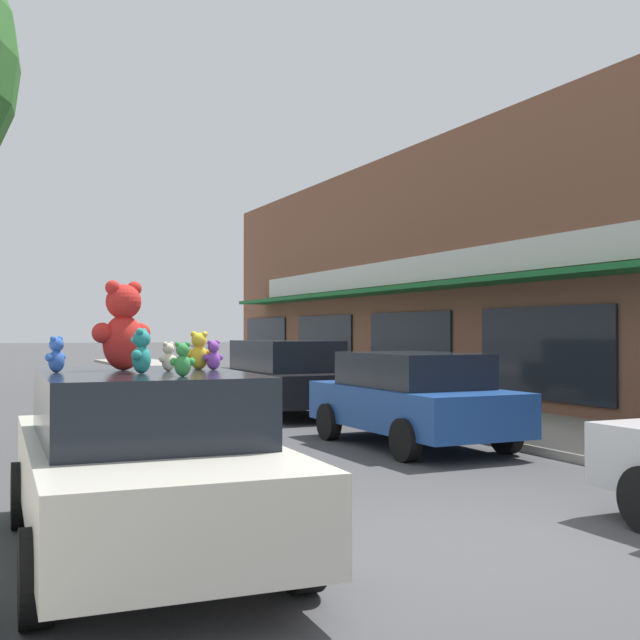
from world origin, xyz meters
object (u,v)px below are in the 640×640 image
teddy_bear_teal (141,352)px  teddy_bear_white (198,353)px  teddy_bear_cream (168,357)px  plush_art_car (142,459)px  teddy_bear_yellow (199,351)px  parked_car_far_center (412,397)px  teddy_bear_green (183,360)px  teddy_bear_giant (123,327)px  teddy_bear_blue (56,355)px  teddy_bear_purple (213,355)px  parked_car_far_right (286,376)px

teddy_bear_teal → teddy_bear_white: bearing=169.3°
teddy_bear_cream → teddy_bear_teal: bearing=14.5°
plush_art_car → teddy_bear_white: bearing=45.9°
teddy_bear_yellow → parked_car_far_center: bearing=-112.6°
plush_art_car → teddy_bear_green: 1.16m
teddy_bear_white → teddy_bear_teal: (-0.71, -0.83, 0.04)m
teddy_bear_giant → teddy_bear_blue: bearing=-7.0°
teddy_bear_yellow → teddy_bear_teal: size_ratio=0.93×
teddy_bear_white → teddy_bear_green: bearing=1.7°
teddy_bear_blue → teddy_bear_white: size_ratio=1.06×
teddy_bear_cream → teddy_bear_purple: bearing=159.3°
teddy_bear_yellow → teddy_bear_white: size_ratio=1.20×
teddy_bear_giant → teddy_bear_cream: 0.52m
parked_car_far_center → teddy_bear_blue: bearing=-144.5°
teddy_bear_green → teddy_bear_cream: bearing=-84.8°
teddy_bear_purple → plush_art_car: bearing=4.5°
teddy_bear_cream → teddy_bear_green: 0.84m
teddy_bear_cream → parked_car_far_right: teddy_bear_cream is taller
teddy_bear_giant → parked_car_far_right: (5.43, 9.53, -1.03)m
teddy_bear_green → teddy_bear_giant: bearing=-67.2°
teddy_bear_yellow → teddy_bear_cream: bearing=55.3°
teddy_bear_teal → teddy_bear_green: 0.58m
teddy_bear_giant → teddy_bear_blue: 0.64m
teddy_bear_teal → parked_car_far_right: teddy_bear_teal is taller
teddy_bear_blue → teddy_bear_green: size_ratio=1.15×
plush_art_car → teddy_bear_teal: (-0.06, -0.22, 0.90)m
teddy_bear_giant → parked_car_far_right: size_ratio=0.18×
teddy_bear_yellow → teddy_bear_purple: (0.10, -0.12, -0.04)m
teddy_bear_blue → plush_art_car: bearing=117.2°
teddy_bear_green → parked_car_far_right: bearing=-104.2°
teddy_bear_white → parked_car_far_center: 6.16m
teddy_bear_cream → teddy_bear_purple: (0.42, 0.07, 0.01)m
teddy_bear_giant → parked_car_far_right: teddy_bear_giant is taller
teddy_bear_green → parked_car_far_right: 11.91m
parked_car_far_right → teddy_bear_purple: bearing=-115.6°
teddy_bear_blue → teddy_bear_purple: size_ratio=1.14×
parked_car_far_center → teddy_bear_white: bearing=-140.3°
teddy_bear_giant → teddy_bear_white: teddy_bear_giant is taller
teddy_bear_green → teddy_bear_blue: bearing=-39.2°
teddy_bear_giant → teddy_bear_purple: (0.74, -0.25, -0.25)m
parked_car_far_right → teddy_bear_yellow: bearing=-116.3°
teddy_bear_white → teddy_bear_giant: bearing=-51.0°
plush_art_car → parked_car_far_center: 6.98m
teddy_bear_cream → teddy_bear_giant: bearing=-74.8°
teddy_bear_yellow → teddy_bear_blue: (-1.22, -0.03, -0.02)m
plush_art_car → teddy_bear_giant: bearing=105.9°
teddy_bear_yellow → parked_car_far_center: teddy_bear_yellow is taller
teddy_bear_yellow → teddy_bear_cream: teddy_bear_yellow is taller
plush_art_car → teddy_bear_blue: size_ratio=14.90×
teddy_bear_giant → teddy_bear_teal: (0.03, -0.60, -0.20)m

